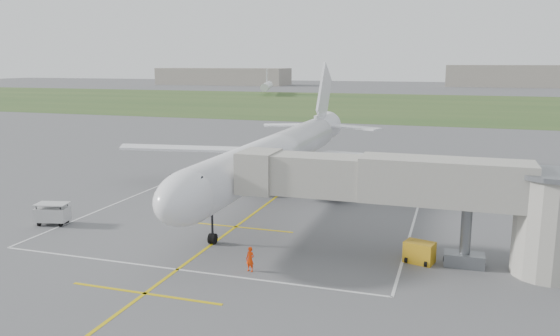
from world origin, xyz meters
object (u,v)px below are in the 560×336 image
(gpu_unit, at_px, (419,252))
(baggage_cart, at_px, (53,214))
(airliner, at_px, (276,154))
(ramp_worker_wing, at_px, (230,182))
(jet_bridge, at_px, (432,195))
(ramp_worker_nose, at_px, (250,259))

(gpu_unit, relative_size, baggage_cart, 0.76)
(airliner, relative_size, ramp_worker_wing, 25.06)
(gpu_unit, distance_m, baggage_cart, 30.05)
(airliner, distance_m, jet_bridge, 21.22)
(airliner, relative_size, ramp_worker_nose, 28.27)
(gpu_unit, xyz_separation_m, ramp_worker_nose, (-10.40, -5.05, 0.11))
(airliner, relative_size, baggage_cart, 16.11)
(baggage_cart, bearing_deg, airliner, 31.44)
(gpu_unit, bearing_deg, ramp_worker_wing, 158.38)
(baggage_cart, relative_size, ramp_worker_wing, 1.56)
(baggage_cart, bearing_deg, ramp_worker_nose, -26.87)
(jet_bridge, height_order, gpu_unit, jet_bridge)
(baggage_cart, height_order, ramp_worker_wing, ramp_worker_wing)
(baggage_cart, distance_m, ramp_worker_nose, 20.21)
(gpu_unit, relative_size, ramp_worker_nose, 1.34)
(jet_bridge, xyz_separation_m, ramp_worker_nose, (-11.04, -5.30, -3.92))
(baggage_cart, xyz_separation_m, ramp_worker_nose, (19.64, -4.76, -0.10))
(baggage_cart, relative_size, ramp_worker_nose, 1.76)
(airliner, bearing_deg, ramp_worker_wing, 168.86)
(ramp_worker_wing, bearing_deg, gpu_unit, -167.11)
(gpu_unit, xyz_separation_m, ramp_worker_wing, (-20.56, 15.58, 0.21))
(baggage_cart, bearing_deg, jet_bridge, -12.23)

